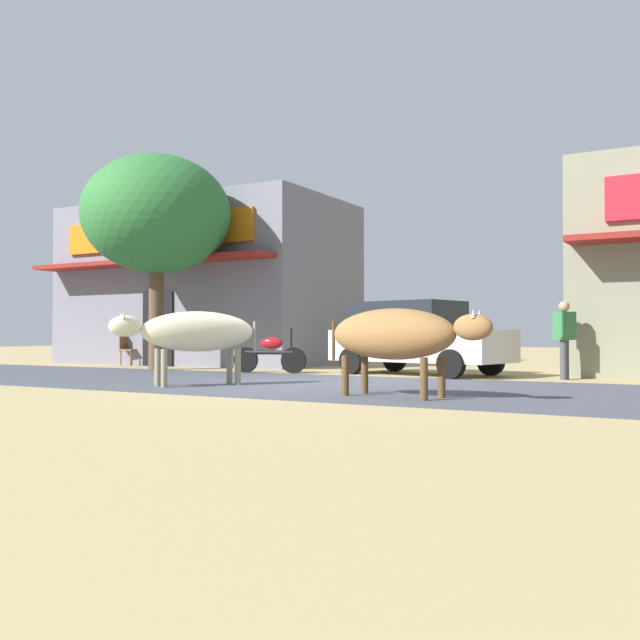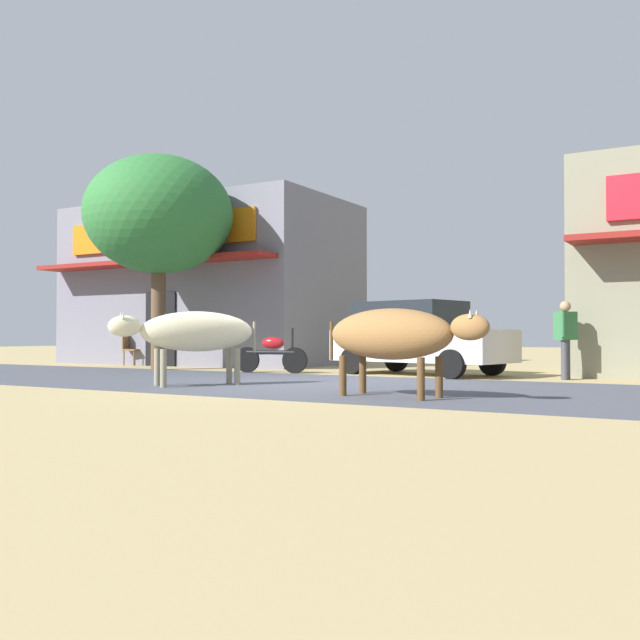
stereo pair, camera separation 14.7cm
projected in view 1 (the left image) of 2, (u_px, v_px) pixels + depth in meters
The scene contains 10 objects.
ground at pixel (291, 384), 12.99m from camera, with size 80.00×80.00×0.00m, color tan.
asphalt_road at pixel (291, 384), 12.99m from camera, with size 72.00×5.70×0.00m, color #494D57.
storefront_left_cafe at pixel (207, 285), 22.42m from camera, with size 8.60×5.64×4.88m.
roadside_tree at pixel (156, 215), 18.29m from camera, with size 3.80×3.80×5.50m.
parked_hatchback_car at pixel (417, 337), 15.99m from camera, with size 4.26×2.47×1.64m.
parked_motorcycle at pixel (270, 353), 16.65m from camera, with size 1.80×0.41×1.05m.
cow_near_brown at pixel (194, 332), 12.55m from camera, with size 1.77×2.40×1.31m.
cow_far_dark at pixel (396, 335), 10.27m from camera, with size 2.60×0.98×1.28m.
pedestrian_by_shop at pixel (564, 334), 14.25m from camera, with size 0.43×0.61×1.57m.
cafe_chair_near_tree at pixel (127, 348), 20.76m from camera, with size 0.49×0.49×0.92m.
Camera 1 is at (6.91, -11.03, 0.90)m, focal length 40.09 mm.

